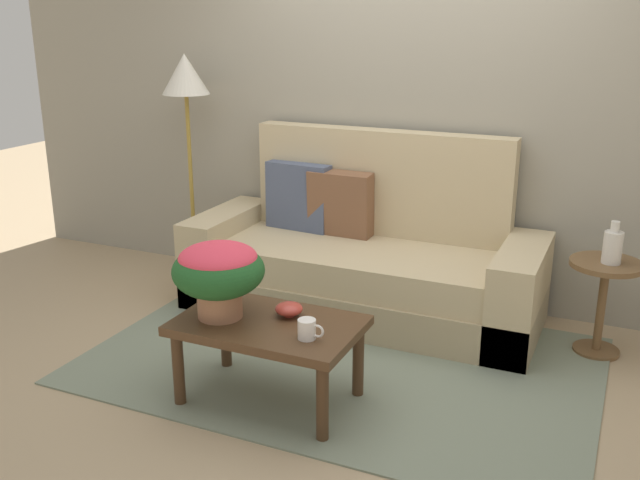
{
  "coord_description": "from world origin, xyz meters",
  "views": [
    {
      "loc": [
        1.4,
        -3.41,
        1.89
      ],
      "look_at": [
        -0.16,
        0.06,
        0.68
      ],
      "focal_mm": 40.33,
      "sensor_mm": 36.0,
      "label": 1
    }
  ],
  "objects_px": {
    "couch": "(363,262)",
    "snack_bowl": "(289,309)",
    "side_table": "(603,291)",
    "floor_lamp": "(186,98)",
    "coffee_mug": "(307,329)",
    "table_vase": "(613,246)",
    "coffee_table": "(269,333)",
    "potted_plant": "(218,270)"
  },
  "relations": [
    {
      "from": "coffee_table",
      "to": "snack_bowl",
      "type": "distance_m",
      "value": 0.16
    },
    {
      "from": "couch",
      "to": "snack_bowl",
      "type": "xyz_separation_m",
      "value": [
        0.06,
        -1.19,
        0.14
      ]
    },
    {
      "from": "floor_lamp",
      "to": "potted_plant",
      "type": "bearing_deg",
      "value": -52.01
    },
    {
      "from": "coffee_table",
      "to": "side_table",
      "type": "relative_size",
      "value": 1.62
    },
    {
      "from": "coffee_table",
      "to": "floor_lamp",
      "type": "distance_m",
      "value": 2.19
    },
    {
      "from": "side_table",
      "to": "snack_bowl",
      "type": "bearing_deg",
      "value": -140.77
    },
    {
      "from": "coffee_mug",
      "to": "snack_bowl",
      "type": "bearing_deg",
      "value": 134.47
    },
    {
      "from": "couch",
      "to": "coffee_mug",
      "type": "height_order",
      "value": "couch"
    },
    {
      "from": "couch",
      "to": "potted_plant",
      "type": "distance_m",
      "value": 1.4
    },
    {
      "from": "side_table",
      "to": "snack_bowl",
      "type": "distance_m",
      "value": 1.83
    },
    {
      "from": "couch",
      "to": "side_table",
      "type": "xyz_separation_m",
      "value": [
        1.47,
        -0.03,
        0.05
      ]
    },
    {
      "from": "coffee_table",
      "to": "snack_bowl",
      "type": "height_order",
      "value": "snack_bowl"
    },
    {
      "from": "coffee_mug",
      "to": "snack_bowl",
      "type": "relative_size",
      "value": 0.94
    },
    {
      "from": "table_vase",
      "to": "floor_lamp",
      "type": "bearing_deg",
      "value": 176.49
    },
    {
      "from": "floor_lamp",
      "to": "couch",
      "type": "bearing_deg",
      "value": -5.25
    },
    {
      "from": "potted_plant",
      "to": "snack_bowl",
      "type": "relative_size",
      "value": 3.27
    },
    {
      "from": "snack_bowl",
      "to": "coffee_table",
      "type": "bearing_deg",
      "value": -123.16
    },
    {
      "from": "side_table",
      "to": "floor_lamp",
      "type": "distance_m",
      "value": 3.02
    },
    {
      "from": "snack_bowl",
      "to": "coffee_mug",
      "type": "bearing_deg",
      "value": -45.53
    },
    {
      "from": "potted_plant",
      "to": "table_vase",
      "type": "xyz_separation_m",
      "value": [
        1.74,
        1.28,
        -0.02
      ]
    },
    {
      "from": "side_table",
      "to": "coffee_mug",
      "type": "xyz_separation_m",
      "value": [
        -1.22,
        -1.35,
        0.1
      ]
    },
    {
      "from": "side_table",
      "to": "coffee_mug",
      "type": "relative_size",
      "value": 4.28
    },
    {
      "from": "coffee_mug",
      "to": "table_vase",
      "type": "xyz_separation_m",
      "value": [
        1.24,
        1.34,
        0.17
      ]
    },
    {
      "from": "snack_bowl",
      "to": "potted_plant",
      "type": "bearing_deg",
      "value": -154.97
    },
    {
      "from": "side_table",
      "to": "floor_lamp",
      "type": "height_order",
      "value": "floor_lamp"
    },
    {
      "from": "side_table",
      "to": "table_vase",
      "type": "relative_size",
      "value": 2.32
    },
    {
      "from": "coffee_table",
      "to": "potted_plant",
      "type": "bearing_deg",
      "value": -169.44
    },
    {
      "from": "coffee_mug",
      "to": "snack_bowl",
      "type": "height_order",
      "value": "coffee_mug"
    },
    {
      "from": "floor_lamp",
      "to": "table_vase",
      "type": "distance_m",
      "value": 2.96
    },
    {
      "from": "couch",
      "to": "snack_bowl",
      "type": "height_order",
      "value": "couch"
    },
    {
      "from": "coffee_table",
      "to": "potted_plant",
      "type": "distance_m",
      "value": 0.4
    },
    {
      "from": "floor_lamp",
      "to": "snack_bowl",
      "type": "distance_m",
      "value": 2.13
    },
    {
      "from": "couch",
      "to": "floor_lamp",
      "type": "distance_m",
      "value": 1.71
    },
    {
      "from": "couch",
      "to": "floor_lamp",
      "type": "relative_size",
      "value": 1.4
    },
    {
      "from": "side_table",
      "to": "couch",
      "type": "bearing_deg",
      "value": 178.76
    },
    {
      "from": "potted_plant",
      "to": "snack_bowl",
      "type": "bearing_deg",
      "value": 25.03
    },
    {
      "from": "table_vase",
      "to": "coffee_table",
      "type": "bearing_deg",
      "value": -140.45
    },
    {
      "from": "coffee_table",
      "to": "coffee_mug",
      "type": "distance_m",
      "value": 0.3
    },
    {
      "from": "floor_lamp",
      "to": "snack_bowl",
      "type": "height_order",
      "value": "floor_lamp"
    },
    {
      "from": "table_vase",
      "to": "side_table",
      "type": "bearing_deg",
      "value": 139.03
    },
    {
      "from": "floor_lamp",
      "to": "potted_plant",
      "type": "height_order",
      "value": "floor_lamp"
    },
    {
      "from": "potted_plant",
      "to": "snack_bowl",
      "type": "distance_m",
      "value": 0.4
    }
  ]
}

